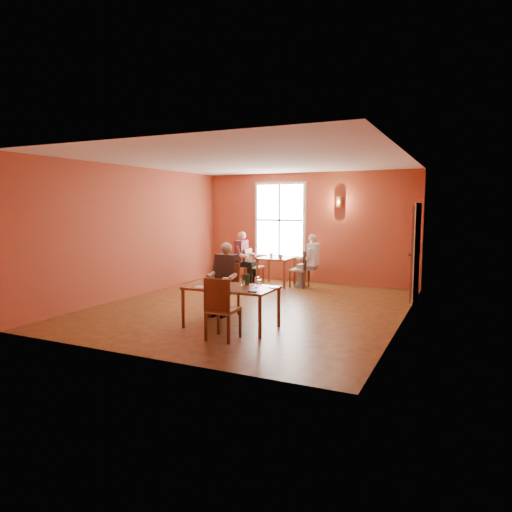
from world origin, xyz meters
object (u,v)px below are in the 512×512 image
at_px(diner_main, 223,282).
at_px(chair_empty, 223,308).
at_px(chair_diner_white, 299,269).
at_px(main_table, 231,307).
at_px(second_table, 276,271).
at_px(chair_diner_maroon, 254,266).
at_px(chair_diner_main, 224,290).
at_px(diner_maroon, 253,258).
at_px(diner_white, 301,262).

xyz_separation_m(diner_main, chair_empty, (0.72, -1.29, -0.18)).
bearing_deg(chair_diner_white, chair_empty, -174.15).
height_order(main_table, diner_main, diner_main).
height_order(second_table, chair_diner_white, chair_diner_white).
height_order(chair_diner_white, chair_diner_maroon, chair_diner_white).
xyz_separation_m(chair_empty, second_table, (-1.15, 4.93, -0.13)).
relative_size(chair_diner_main, diner_maroon, 0.74).
relative_size(second_table, chair_diner_maroon, 0.89).
bearing_deg(diner_white, second_table, 90.00).
relative_size(chair_diner_main, second_table, 1.20).
distance_m(main_table, chair_diner_white, 4.27).
height_order(main_table, second_table, second_table).
bearing_deg(diner_white, chair_diner_main, 176.13).
height_order(second_table, diner_maroon, diner_maroon).
distance_m(chair_diner_main, diner_white, 3.62).
xyz_separation_m(chair_diner_main, diner_maroon, (-1.12, 3.60, 0.18)).
distance_m(chair_empty, diner_maroon, 5.26).
bearing_deg(chair_diner_main, diner_white, -93.87).
xyz_separation_m(second_table, diner_maroon, (-0.68, 0.00, 0.31)).
relative_size(main_table, diner_main, 1.14).
xyz_separation_m(chair_diner_main, chair_empty, (0.72, -1.32, -0.00)).
height_order(main_table, diner_white, diner_white).
distance_m(chair_diner_maroon, diner_maroon, 0.21).
height_order(chair_diner_main, diner_maroon, diner_maroon).
relative_size(diner_white, diner_maroon, 0.98).
relative_size(chair_empty, chair_diner_maroon, 1.06).
height_order(diner_main, chair_diner_maroon, diner_main).
xyz_separation_m(main_table, diner_white, (-0.26, 4.25, 0.31)).
xyz_separation_m(chair_empty, chair_diner_maroon, (-1.80, 4.93, -0.03)).
bearing_deg(chair_diner_maroon, chair_empty, 20.12).
xyz_separation_m(diner_main, chair_diner_white, (0.21, 3.63, -0.20)).
xyz_separation_m(diner_main, chair_diner_maroon, (-1.09, 3.63, -0.20)).
bearing_deg(chair_empty, chair_diner_white, 95.07).
bearing_deg(chair_diner_white, chair_diner_maroon, 90.00).
bearing_deg(chair_diner_white, diner_main, 176.63).
bearing_deg(diner_maroon, chair_empty, 20.43).
bearing_deg(chair_empty, main_table, 107.24).
bearing_deg(chair_diner_white, main_table, -176.15).
bearing_deg(chair_diner_main, chair_diner_white, -93.40).
relative_size(chair_empty, chair_diner_white, 1.04).
distance_m(chair_diner_main, chair_diner_maroon, 3.76).
xyz_separation_m(chair_diner_white, diner_maroon, (-1.33, 0.00, 0.20)).
distance_m(diner_white, diner_maroon, 1.36).
relative_size(main_table, chair_empty, 1.54).
bearing_deg(main_table, diner_main, 128.88).
bearing_deg(chair_empty, chair_diner_maroon, 109.34).
distance_m(second_table, chair_diner_white, 0.66).
bearing_deg(main_table, second_table, 102.41).
relative_size(chair_empty, second_table, 1.19).
xyz_separation_m(chair_diner_white, diner_white, (0.03, 0.00, 0.19)).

